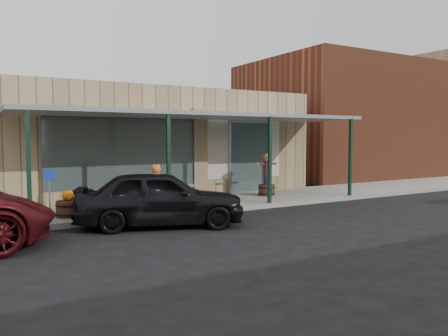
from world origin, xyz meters
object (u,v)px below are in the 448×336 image
handicap_sign (49,188)px  parked_sedan (161,198)px  barrel_scarecrow (267,181)px  barrel_pumpkin (69,207)px

handicap_sign → parked_sedan: 2.85m
barrel_scarecrow → barrel_pumpkin: 7.33m
barrel_pumpkin → handicap_sign: handicap_sign is taller
barrel_scarecrow → parked_sedan: barrel_scarecrow is taller
handicap_sign → parked_sedan: (2.52, -1.30, -0.27)m
barrel_pumpkin → parked_sedan: size_ratio=0.17×
barrel_pumpkin → handicap_sign: 0.91m
barrel_pumpkin → parked_sedan: 2.65m
handicap_sign → barrel_pumpkin: bearing=57.3°
parked_sedan → barrel_pumpkin: bearing=69.0°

